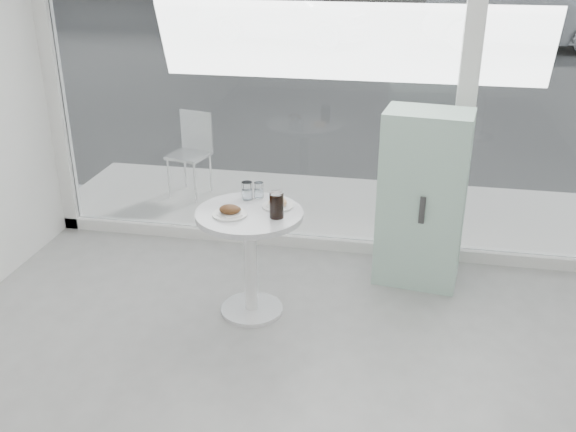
% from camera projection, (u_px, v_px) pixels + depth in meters
% --- Properties ---
extents(room_shell, '(6.00, 6.00, 6.00)m').
position_uv_depth(room_shell, '(188.00, 193.00, 1.48)').
color(room_shell, white).
rests_on(room_shell, ground).
extents(storefront, '(5.00, 0.14, 3.00)m').
position_uv_depth(storefront, '(357.00, 43.00, 4.75)').
color(storefront, white).
rests_on(storefront, ground).
extents(main_table, '(0.72, 0.72, 0.77)m').
position_uv_depth(main_table, '(250.00, 241.00, 4.33)').
color(main_table, white).
rests_on(main_table, ground).
extents(patio_deck, '(5.60, 1.60, 0.05)m').
position_uv_depth(patio_deck, '(350.00, 210.00, 6.16)').
color(patio_deck, silver).
rests_on(patio_deck, ground).
extents(street, '(40.00, 24.00, 0.00)m').
position_uv_depth(street, '(396.00, 34.00, 17.13)').
color(street, '#333333').
rests_on(street, ground).
extents(mint_cabinet, '(0.66, 0.49, 1.33)m').
position_uv_depth(mint_cabinet, '(422.00, 199.00, 4.72)').
color(mint_cabinet, '#9CC8B3').
rests_on(mint_cabinet, ground).
extents(patio_chair, '(0.42, 0.42, 0.82)m').
position_uv_depth(patio_chair, '(192.00, 148.00, 6.34)').
color(patio_chair, white).
rests_on(patio_chair, patio_deck).
extents(car_white, '(4.57, 2.60, 1.47)m').
position_uv_depth(car_white, '(284.00, 10.00, 15.72)').
color(car_white, silver).
rests_on(car_white, street).
extents(car_silver, '(4.67, 1.93, 1.50)m').
position_uv_depth(car_silver, '(527.00, 15.00, 14.60)').
color(car_silver, '#AEB0B6').
rests_on(car_silver, street).
extents(plate_fritter, '(0.23, 0.23, 0.07)m').
position_uv_depth(plate_fritter, '(230.00, 211.00, 4.18)').
color(plate_fritter, silver).
rests_on(plate_fritter, main_table).
extents(plate_donut, '(0.21, 0.21, 0.05)m').
position_uv_depth(plate_donut, '(278.00, 204.00, 4.31)').
color(plate_donut, silver).
rests_on(plate_donut, main_table).
extents(water_tumbler_a, '(0.08, 0.08, 0.12)m').
position_uv_depth(water_tumbler_a, '(247.00, 192.00, 4.42)').
color(water_tumbler_a, white).
rests_on(water_tumbler_a, main_table).
extents(water_tumbler_b, '(0.07, 0.07, 0.11)m').
position_uv_depth(water_tumbler_b, '(259.00, 191.00, 4.45)').
color(water_tumbler_b, white).
rests_on(water_tumbler_b, main_table).
extents(cola_glass, '(0.09, 0.09, 0.18)m').
position_uv_depth(cola_glass, '(277.00, 205.00, 4.12)').
color(cola_glass, white).
rests_on(cola_glass, main_table).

